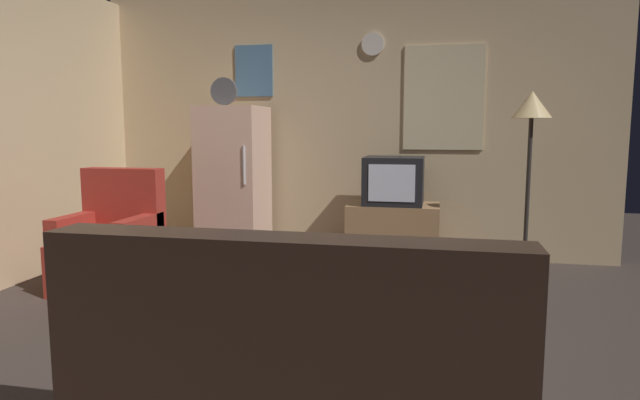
{
  "coord_description": "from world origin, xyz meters",
  "views": [
    {
      "loc": [
        0.9,
        -3.14,
        1.29
      ],
      "look_at": [
        0.03,
        0.9,
        0.75
      ],
      "focal_mm": 31.0,
      "sensor_mm": 36.0,
      "label": 1
    }
  ],
  "objects_px": {
    "standing_lamp": "(531,120)",
    "armchair": "(112,247)",
    "wine_glass": "(237,248)",
    "couch": "(297,376)",
    "coffee_table": "(236,289)",
    "tv_stand": "(393,235)",
    "fridge": "(234,183)",
    "mug_ceramic_white": "(210,255)",
    "crt_tv": "(394,181)",
    "mug_ceramic_tan": "(254,250)"
  },
  "relations": [
    {
      "from": "standing_lamp",
      "to": "armchair",
      "type": "relative_size",
      "value": 1.66
    },
    {
      "from": "standing_lamp",
      "to": "wine_glass",
      "type": "bearing_deg",
      "value": -142.67
    },
    {
      "from": "wine_glass",
      "to": "couch",
      "type": "xyz_separation_m",
      "value": [
        0.73,
        -1.28,
        -0.21
      ]
    },
    {
      "from": "standing_lamp",
      "to": "coffee_table",
      "type": "relative_size",
      "value": 2.21
    },
    {
      "from": "tv_stand",
      "to": "fridge",
      "type": "bearing_deg",
      "value": 179.49
    },
    {
      "from": "tv_stand",
      "to": "mug_ceramic_white",
      "type": "xyz_separation_m",
      "value": [
        -1.0,
        -1.94,
        0.2
      ]
    },
    {
      "from": "coffee_table",
      "to": "couch",
      "type": "xyz_separation_m",
      "value": [
        0.77,
        -1.36,
        0.09
      ]
    },
    {
      "from": "standing_lamp",
      "to": "couch",
      "type": "height_order",
      "value": "standing_lamp"
    },
    {
      "from": "coffee_table",
      "to": "standing_lamp",
      "type": "bearing_deg",
      "value": 35.38
    },
    {
      "from": "fridge",
      "to": "crt_tv",
      "type": "height_order",
      "value": "fridge"
    },
    {
      "from": "coffee_table",
      "to": "couch",
      "type": "relative_size",
      "value": 0.42
    },
    {
      "from": "wine_glass",
      "to": "mug_ceramic_tan",
      "type": "bearing_deg",
      "value": 49.64
    },
    {
      "from": "standing_lamp",
      "to": "couch",
      "type": "xyz_separation_m",
      "value": [
        -1.26,
        -2.8,
        -1.05
      ]
    },
    {
      "from": "mug_ceramic_tan",
      "to": "armchair",
      "type": "bearing_deg",
      "value": 159.16
    },
    {
      "from": "fridge",
      "to": "coffee_table",
      "type": "bearing_deg",
      "value": -69.0
    },
    {
      "from": "crt_tv",
      "to": "armchair",
      "type": "xyz_separation_m",
      "value": [
        -2.17,
        -1.2,
        -0.47
      ]
    },
    {
      "from": "mug_ceramic_white",
      "to": "mug_ceramic_tan",
      "type": "distance_m",
      "value": 0.31
    },
    {
      "from": "standing_lamp",
      "to": "mug_ceramic_white",
      "type": "height_order",
      "value": "standing_lamp"
    },
    {
      "from": "coffee_table",
      "to": "couch",
      "type": "bearing_deg",
      "value": -60.29
    },
    {
      "from": "coffee_table",
      "to": "mug_ceramic_tan",
      "type": "relative_size",
      "value": 8.0
    },
    {
      "from": "wine_glass",
      "to": "armchair",
      "type": "bearing_deg",
      "value": 154.37
    },
    {
      "from": "armchair",
      "to": "couch",
      "type": "height_order",
      "value": "armchair"
    },
    {
      "from": "mug_ceramic_white",
      "to": "couch",
      "type": "height_order",
      "value": "couch"
    },
    {
      "from": "wine_glass",
      "to": "fridge",
      "type": "bearing_deg",
      "value": 111.43
    },
    {
      "from": "coffee_table",
      "to": "couch",
      "type": "distance_m",
      "value": 1.56
    },
    {
      "from": "wine_glass",
      "to": "mug_ceramic_tan",
      "type": "distance_m",
      "value": 0.13
    },
    {
      "from": "mug_ceramic_tan",
      "to": "armchair",
      "type": "xyz_separation_m",
      "value": [
        -1.39,
        0.53,
        -0.15
      ]
    },
    {
      "from": "fridge",
      "to": "tv_stand",
      "type": "height_order",
      "value": "fridge"
    },
    {
      "from": "crt_tv",
      "to": "coffee_table",
      "type": "bearing_deg",
      "value": -117.08
    },
    {
      "from": "fridge",
      "to": "armchair",
      "type": "xyz_separation_m",
      "value": [
        -0.59,
        -1.22,
        -0.42
      ]
    },
    {
      "from": "fridge",
      "to": "standing_lamp",
      "type": "xyz_separation_m",
      "value": [
        2.71,
        -0.33,
        0.6
      ]
    },
    {
      "from": "standing_lamp",
      "to": "mug_ceramic_tan",
      "type": "relative_size",
      "value": 17.67
    },
    {
      "from": "armchair",
      "to": "standing_lamp",
      "type": "bearing_deg",
      "value": 15.03
    },
    {
      "from": "crt_tv",
      "to": "armchair",
      "type": "bearing_deg",
      "value": -151.0
    },
    {
      "from": "mug_ceramic_white",
      "to": "armchair",
      "type": "height_order",
      "value": "armchair"
    },
    {
      "from": "tv_stand",
      "to": "armchair",
      "type": "bearing_deg",
      "value": -151.0
    },
    {
      "from": "armchair",
      "to": "fridge",
      "type": "bearing_deg",
      "value": 64.21
    },
    {
      "from": "tv_stand",
      "to": "mug_ceramic_tan",
      "type": "height_order",
      "value": "tv_stand"
    },
    {
      "from": "fridge",
      "to": "armchair",
      "type": "distance_m",
      "value": 1.41
    },
    {
      "from": "coffee_table",
      "to": "mug_ceramic_white",
      "type": "distance_m",
      "value": 0.34
    },
    {
      "from": "tv_stand",
      "to": "wine_glass",
      "type": "relative_size",
      "value": 5.6
    },
    {
      "from": "coffee_table",
      "to": "couch",
      "type": "height_order",
      "value": "couch"
    },
    {
      "from": "tv_stand",
      "to": "coffee_table",
      "type": "distance_m",
      "value": 1.98
    },
    {
      "from": "fridge",
      "to": "armchair",
      "type": "height_order",
      "value": "fridge"
    },
    {
      "from": "wine_glass",
      "to": "couch",
      "type": "distance_m",
      "value": 1.49
    },
    {
      "from": "armchair",
      "to": "mug_ceramic_tan",
      "type": "bearing_deg",
      "value": -20.84
    },
    {
      "from": "crt_tv",
      "to": "tv_stand",
      "type": "bearing_deg",
      "value": 24.82
    },
    {
      "from": "tv_stand",
      "to": "armchair",
      "type": "xyz_separation_m",
      "value": [
        -2.17,
        -1.2,
        0.04
      ]
    },
    {
      "from": "standing_lamp",
      "to": "wine_glass",
      "type": "relative_size",
      "value": 10.6
    },
    {
      "from": "standing_lamp",
      "to": "couch",
      "type": "distance_m",
      "value": 3.24
    }
  ]
}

